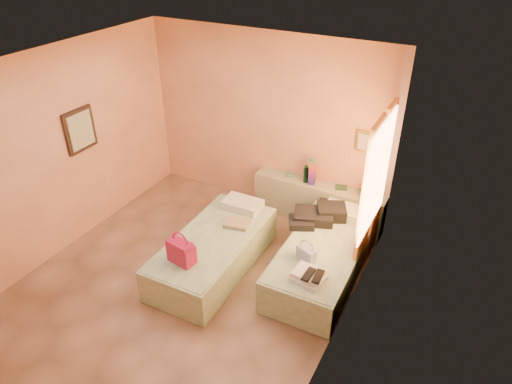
# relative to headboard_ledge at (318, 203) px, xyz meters

# --- Properties ---
(ground) EXTENTS (4.50, 4.50, 0.00)m
(ground) POSITION_rel_headboard_ledge_xyz_m (-0.98, -2.10, -0.33)
(ground) COLOR tan
(ground) RESTS_ON ground
(room_walls) EXTENTS (4.02, 4.51, 2.81)m
(room_walls) POSITION_rel_headboard_ledge_xyz_m (-0.77, -1.53, 1.46)
(room_walls) COLOR #EEAC7F
(room_walls) RESTS_ON ground
(headboard_ledge) EXTENTS (2.05, 0.30, 0.65)m
(headboard_ledge) POSITION_rel_headboard_ledge_xyz_m (0.00, 0.00, 0.00)
(headboard_ledge) COLOR gray
(headboard_ledge) RESTS_ON ground
(bed_left) EXTENTS (0.95, 2.02, 0.50)m
(bed_left) POSITION_rel_headboard_ledge_xyz_m (-0.83, -1.70, -0.08)
(bed_left) COLOR beige
(bed_left) RESTS_ON ground
(bed_right) EXTENTS (0.95, 2.02, 0.50)m
(bed_right) POSITION_rel_headboard_ledge_xyz_m (0.52, -1.18, -0.08)
(bed_right) COLOR beige
(bed_right) RESTS_ON ground
(water_bottle) EXTENTS (0.09, 0.09, 0.27)m
(water_bottle) POSITION_rel_headboard_ledge_xyz_m (-0.22, -0.01, 0.46)
(water_bottle) COLOR #153B21
(water_bottle) RESTS_ON headboard_ledge
(rainbow_box) EXTENTS (0.10, 0.10, 0.41)m
(rainbow_box) POSITION_rel_headboard_ledge_xyz_m (-0.12, -0.02, 0.53)
(rainbow_box) COLOR #AD1545
(rainbow_box) RESTS_ON headboard_ledge
(small_dish) EXTENTS (0.16, 0.16, 0.03)m
(small_dish) POSITION_rel_headboard_ledge_xyz_m (-0.51, 0.05, 0.34)
(small_dish) COLOR #4B8B63
(small_dish) RESTS_ON headboard_ledge
(green_book) EXTENTS (0.20, 0.17, 0.03)m
(green_book) POSITION_rel_headboard_ledge_xyz_m (0.33, 0.06, 0.34)
(green_book) COLOR #274930
(green_book) RESTS_ON headboard_ledge
(flower_vase) EXTENTS (0.23, 0.23, 0.28)m
(flower_vase) POSITION_rel_headboard_ledge_xyz_m (0.71, -0.05, 0.47)
(flower_vase) COLOR silver
(flower_vase) RESTS_ON headboard_ledge
(magenta_handbag) EXTENTS (0.36, 0.23, 0.31)m
(magenta_handbag) POSITION_rel_headboard_ledge_xyz_m (-0.90, -2.29, 0.33)
(magenta_handbag) COLOR #AD1545
(magenta_handbag) RESTS_ON bed_left
(khaki_garment) EXTENTS (0.37, 0.32, 0.06)m
(khaki_garment) POSITION_rel_headboard_ledge_xyz_m (-0.69, -1.31, 0.20)
(khaki_garment) COLOR tan
(khaki_garment) RESTS_ON bed_left
(clothes_pile) EXTENTS (0.74, 0.74, 0.17)m
(clothes_pile) POSITION_rel_headboard_ledge_xyz_m (0.24, -0.71, 0.26)
(clothes_pile) COLOR black
(clothes_pile) RESTS_ON bed_right
(blue_handbag) EXTENTS (0.28, 0.20, 0.16)m
(blue_handbag) POSITION_rel_headboard_ledge_xyz_m (0.43, -1.53, 0.26)
(blue_handbag) COLOR #4358A2
(blue_handbag) RESTS_ON bed_right
(towel_stack) EXTENTS (0.39, 0.35, 0.10)m
(towel_stack) POSITION_rel_headboard_ledge_xyz_m (0.61, -1.86, 0.23)
(towel_stack) COLOR white
(towel_stack) RESTS_ON bed_right
(sandal_pair) EXTENTS (0.19, 0.25, 0.03)m
(sandal_pair) POSITION_rel_headboard_ledge_xyz_m (0.67, -1.90, 0.29)
(sandal_pair) COLOR black
(sandal_pair) RESTS_ON towel_stack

